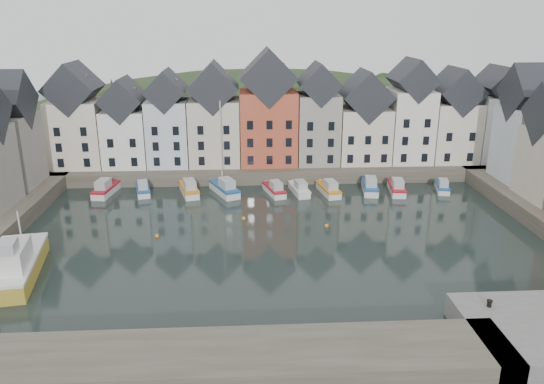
{
  "coord_description": "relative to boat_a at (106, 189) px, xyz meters",
  "views": [
    {
      "loc": [
        -3.93,
        -53.84,
        24.26
      ],
      "look_at": [
        -0.57,
        6.0,
        4.26
      ],
      "focal_mm": 35.0,
      "sensor_mm": 36.0,
      "label": 1
    }
  ],
  "objects": [
    {
      "name": "boat_e",
      "position": [
        24.03,
        -1.37,
        -0.09
      ],
      "size": [
        3.32,
        6.24,
        2.29
      ],
      "rotation": [
        0.0,
        0.0,
        0.26
      ],
      "color": "silver",
      "rests_on": "ground"
    },
    {
      "name": "boat_b",
      "position": [
        5.21,
        -0.02,
        -0.11
      ],
      "size": [
        3.03,
        6.0,
        2.21
      ],
      "rotation": [
        0.0,
        0.0,
        0.23
      ],
      "color": "silver",
      "rests_on": "ground"
    },
    {
      "name": "boat_j",
      "position": [
        48.53,
        -1.19,
        -0.16
      ],
      "size": [
        2.88,
        5.59,
        2.05
      ],
      "rotation": [
        0.0,
        0.0,
        -0.24
      ],
      "color": "silver",
      "rests_on": "ground"
    },
    {
      "name": "boat_c",
      "position": [
        11.87,
        -0.67,
        -0.01
      ],
      "size": [
        3.6,
        6.94,
        2.55
      ],
      "rotation": [
        0.0,
        0.0,
        0.24
      ],
      "color": "silver",
      "rests_on": "ground"
    },
    {
      "name": "boat_a",
      "position": [
        0.0,
        0.0,
        0.0
      ],
      "size": [
        3.05,
        6.95,
        2.58
      ],
      "rotation": [
        0.0,
        0.0,
        -0.15
      ],
      "color": "silver",
      "rests_on": "ground"
    },
    {
      "name": "boat_h",
      "position": [
        37.91,
        -0.95,
        -0.0
      ],
      "size": [
        3.03,
        6.91,
        2.56
      ],
      "rotation": [
        0.0,
        0.0,
        -0.15
      ],
      "color": "silver",
      "rests_on": "ground"
    },
    {
      "name": "mooring_buoys",
      "position": [
        19.58,
        -13.82,
        -0.62
      ],
      "size": [
        20.5,
        5.5,
        0.5
      ],
      "color": "orange",
      "rests_on": "ground"
    },
    {
      "name": "far_terrace",
      "position": [
        26.79,
        8.84,
        8.11
      ],
      "size": [
        72.37,
        8.16,
        17.78
      ],
      "color": "beige",
      "rests_on": "far_quay"
    },
    {
      "name": "boat_f",
      "position": [
        27.61,
        -1.32,
        -0.09
      ],
      "size": [
        2.83,
        6.15,
        2.28
      ],
      "rotation": [
        0.0,
        0.0,
        0.17
      ],
      "color": "silver",
      "rests_on": "ground"
    },
    {
      "name": "ground",
      "position": [
        23.58,
        -19.16,
        -0.77
      ],
      "size": [
        260.0,
        260.0,
        0.0
      ],
      "primitive_type": "plane",
      "color": "black",
      "rests_on": "ground"
    },
    {
      "name": "mooring_bollard",
      "position": [
        39.22,
        -36.51,
        1.54
      ],
      "size": [
        0.48,
        0.48,
        0.56
      ],
      "color": "black",
      "rests_on": "near_quay"
    },
    {
      "name": "large_vessel",
      "position": [
        -2.21,
        -25.51,
        0.72
      ],
      "size": [
        5.24,
        12.53,
        6.33
      ],
      "rotation": [
        0.0,
        0.0,
        0.16
      ],
      "color": "gold",
      "rests_on": "ground"
    },
    {
      "name": "boat_i",
      "position": [
        41.64,
        -1.65,
        -0.05
      ],
      "size": [
        2.79,
        6.51,
        2.42
      ],
      "rotation": [
        0.0,
        0.0,
        -0.13
      ],
      "color": "silver",
      "rests_on": "ground"
    },
    {
      "name": "far_quay",
      "position": [
        23.58,
        10.84,
        0.23
      ],
      "size": [
        90.0,
        16.0,
        2.0
      ],
      "primitive_type": "cube",
      "color": "#474136",
      "rests_on": "ground"
    },
    {
      "name": "boat_g",
      "position": [
        31.79,
        -1.74,
        -0.05
      ],
      "size": [
        2.94,
        6.5,
        2.41
      ],
      "rotation": [
        0.0,
        0.0,
        0.16
      ],
      "color": "silver",
      "rests_on": "ground"
    },
    {
      "name": "boat_d",
      "position": [
        16.96,
        -0.89,
        0.1
      ],
      "size": [
        4.8,
        7.31,
        13.42
      ],
      "rotation": [
        0.0,
        0.0,
        0.41
      ],
      "color": "silver",
      "rests_on": "ground"
    },
    {
      "name": "near_wall",
      "position": [
        13.58,
        -41.16,
        0.23
      ],
      "size": [
        50.0,
        6.0,
        2.0
      ],
      "primitive_type": "cube",
      "color": "#474136",
      "rests_on": "ground"
    },
    {
      "name": "hillside",
      "position": [
        23.6,
        36.84,
        -18.73
      ],
      "size": [
        153.6,
        70.4,
        64.0
      ],
      "color": "#25351A",
      "rests_on": "ground"
    }
  ]
}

